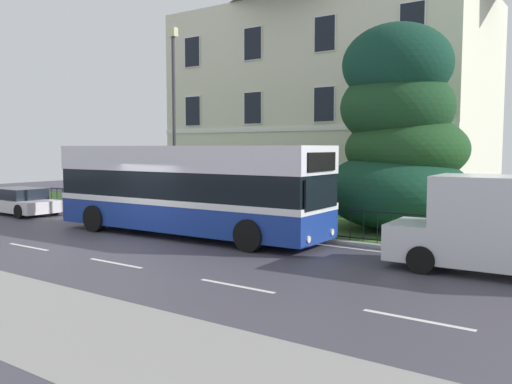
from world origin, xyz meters
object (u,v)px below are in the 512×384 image
(single_decker_bus, at_px, (187,189))
(litter_bin, at_px, (113,200))
(street_lamp_post, at_px, (174,112))
(georgian_townhouse, at_px, (330,90))
(parked_hatchback_01, at_px, (21,201))
(evergreen_tree, at_px, (398,139))

(single_decker_bus, distance_m, litter_bin, 6.93)
(street_lamp_post, bearing_deg, litter_bin, -171.32)
(georgian_townhouse, relative_size, parked_hatchback_01, 4.10)
(georgian_townhouse, xyz_separation_m, single_decker_bus, (1.10, -12.82, -4.54))
(parked_hatchback_01, bearing_deg, evergreen_tree, 18.13)
(single_decker_bus, bearing_deg, georgian_townhouse, 93.41)
(parked_hatchback_01, relative_size, litter_bin, 3.45)
(georgian_townhouse, distance_m, parked_hatchback_01, 16.64)
(georgian_townhouse, height_order, parked_hatchback_01, georgian_townhouse)
(evergreen_tree, bearing_deg, litter_bin, -168.25)
(litter_bin, bearing_deg, evergreen_tree, 11.75)
(single_decker_bus, relative_size, parked_hatchback_01, 2.61)
(georgian_townhouse, xyz_separation_m, litter_bin, (-5.39, -10.57, -5.47))
(single_decker_bus, bearing_deg, parked_hatchback_01, 178.03)
(georgian_townhouse, height_order, single_decker_bus, georgian_townhouse)
(evergreen_tree, bearing_deg, georgian_townhouse, 130.21)
(single_decker_bus, xyz_separation_m, parked_hatchback_01, (-10.23, 0.08, -1.05))
(evergreen_tree, height_order, litter_bin, evergreen_tree)
(evergreen_tree, height_order, parked_hatchback_01, evergreen_tree)
(georgian_townhouse, distance_m, litter_bin, 13.06)
(evergreen_tree, distance_m, parked_hatchback_01, 16.83)
(single_decker_bus, distance_m, parked_hatchback_01, 10.29)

